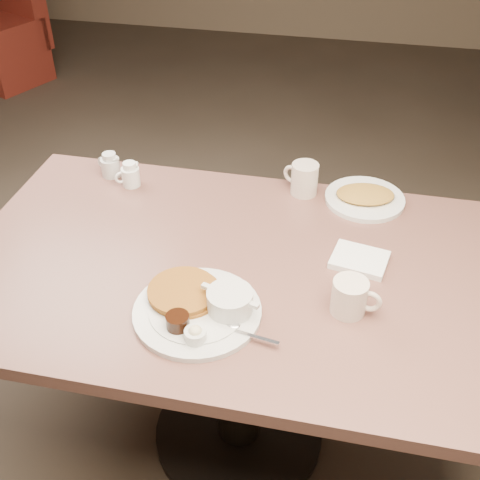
% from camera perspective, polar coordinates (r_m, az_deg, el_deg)
% --- Properties ---
extents(room, '(7.04, 8.04, 2.84)m').
position_cam_1_polar(room, '(1.27, -0.20, 20.60)').
color(room, '#4C3F33').
rests_on(room, ground).
extents(diner_table, '(1.50, 0.90, 0.75)m').
position_cam_1_polar(diner_table, '(1.70, -0.14, -6.81)').
color(diner_table, '#84564C').
rests_on(diner_table, ground).
extents(main_plate, '(0.41, 0.39, 0.07)m').
position_cam_1_polar(main_plate, '(1.45, -3.70, -6.25)').
color(main_plate, silver).
rests_on(main_plate, diner_table).
extents(coffee_mug_near, '(0.13, 0.10, 0.09)m').
position_cam_1_polar(coffee_mug_near, '(1.45, 10.47, -5.31)').
color(coffee_mug_near, '#F4E1CF').
rests_on(coffee_mug_near, diner_table).
extents(napkin, '(0.16, 0.14, 0.02)m').
position_cam_1_polar(napkin, '(1.62, 11.28, -1.85)').
color(napkin, white).
rests_on(napkin, diner_table).
extents(coffee_mug_far, '(0.13, 0.11, 0.10)m').
position_cam_1_polar(coffee_mug_far, '(1.86, 6.07, 5.82)').
color(coffee_mug_far, beige).
rests_on(coffee_mug_far, diner_table).
extents(creamer_left, '(0.08, 0.07, 0.08)m').
position_cam_1_polar(creamer_left, '(1.92, -10.39, 6.09)').
color(creamer_left, white).
rests_on(creamer_left, diner_table).
extents(creamer_right, '(0.09, 0.07, 0.08)m').
position_cam_1_polar(creamer_right, '(1.99, -12.24, 6.95)').
color(creamer_right, silver).
rests_on(creamer_right, diner_table).
extents(hash_plate, '(0.28, 0.28, 0.04)m').
position_cam_1_polar(hash_plate, '(1.87, 11.78, 4.00)').
color(hash_plate, white).
rests_on(hash_plate, diner_table).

